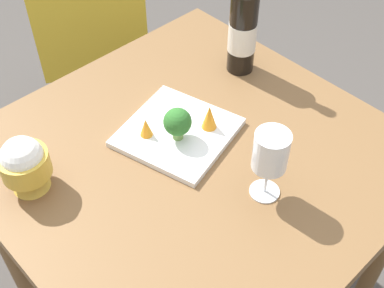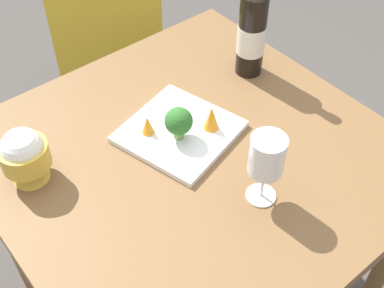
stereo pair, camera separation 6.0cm
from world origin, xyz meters
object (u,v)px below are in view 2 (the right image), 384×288
Objects in this scene: wine_bottle at (252,30)px; carrot_garnish_left at (148,125)px; chair_near_window at (108,34)px; serving_plate at (179,132)px; carrot_garnish_right at (211,118)px; wine_glass at (267,157)px; broccoli_floret at (178,122)px; rice_bowl at (24,155)px.

wine_bottle is 0.39m from carrot_garnish_left.
chair_near_window is at bearing 94.10° from wine_bottle.
wine_bottle reaches higher than serving_plate.
carrot_garnish_right is (0.07, -0.04, 0.04)m from serving_plate.
chair_near_window is at bearing 71.63° from serving_plate.
wine_bottle is at bearing -59.12° from chair_near_window.
broccoli_floret is (-0.04, 0.25, -0.06)m from wine_glass.
serving_plate is at bearing -16.80° from rice_bowl.
chair_near_window is 0.95m from rice_bowl.
wine_bottle is at bearing -2.50° from rice_bowl.
wine_bottle reaches higher than carrot_garnish_left.
wine_glass is 0.29m from serving_plate.
rice_bowl reaches higher than carrot_garnish_left.
wine_glass is at bearing -130.07° from wine_bottle.
rice_bowl is at bearing 159.28° from broccoli_floret.
carrot_garnish_left is 0.16m from carrot_garnish_right.
chair_near_window is 0.85m from serving_plate.
carrot_garnish_left is (-0.37, -0.04, -0.09)m from wine_bottle.
broccoli_floret is at bearing -133.63° from serving_plate.
wine_bottle reaches higher than rice_bowl.
wine_glass reaches higher than broccoli_floret.
broccoli_floret is at bearing -82.38° from chair_near_window.
carrot_garnish_left is (-0.05, 0.06, -0.02)m from broccoli_floret.
wine_glass reaches higher than carrot_garnish_right.
serving_plate is 6.12× the size of carrot_garnish_left.
carrot_garnish_left reaches higher than serving_plate.
wine_bottle is (0.05, -0.70, 0.36)m from chair_near_window.
chair_near_window is at bearing 66.34° from carrot_garnish_left.
carrot_garnish_right is (0.41, -0.15, -0.02)m from rice_bowl.
wine_glass is 2.09× the size of broccoli_floret.
broccoli_floret reaches higher than carrot_garnish_right.
wine_bottle is 0.28m from carrot_garnish_right.
chair_near_window is 4.75× the size of wine_glass.
rice_bowl is 0.37m from serving_plate.
broccoli_floret is (-0.33, -0.10, -0.07)m from wine_bottle.
chair_near_window reaches higher than carrot_garnish_right.
serving_plate is at bearing 145.30° from carrot_garnish_right.
rice_bowl is (-0.66, 0.03, -0.06)m from wine_bottle.
carrot_garnish_left is 0.75× the size of carrot_garnish_right.
serving_plate is at bearing 94.11° from wine_glass.
wine_glass is 0.53m from rice_bowl.
serving_plate is at bearing -166.08° from wine_bottle.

